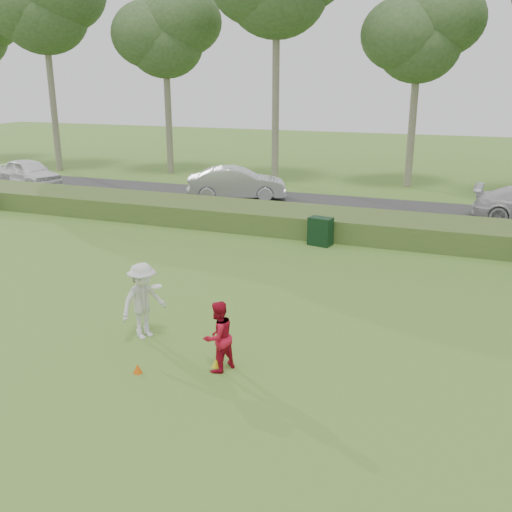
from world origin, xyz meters
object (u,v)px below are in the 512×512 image
at_px(player_white, 143,301).
at_px(car_left, 29,173).
at_px(cone_orange, 138,368).
at_px(player_red, 218,337).
at_px(cone_yellow, 216,363).
at_px(car_mid, 237,183).
at_px(utility_cabinet, 320,231).

xyz_separation_m(player_white, car_left, (-17.66, 15.76, -0.11)).
bearing_deg(car_left, cone_orange, -114.91).
height_order(player_red, cone_yellow, player_red).
xyz_separation_m(cone_yellow, car_mid, (-6.78, 17.37, 0.81)).
bearing_deg(cone_yellow, cone_orange, -149.86).
bearing_deg(player_red, car_left, -106.01).
relative_size(player_red, cone_orange, 7.25).
relative_size(player_red, car_mid, 0.31).
relative_size(player_white, cone_orange, 8.69).
relative_size(player_red, utility_cabinet, 1.47).
bearing_deg(utility_cabinet, car_mid, 144.13).
height_order(cone_orange, car_left, car_left).
xyz_separation_m(player_white, player_red, (2.45, -0.89, -0.16)).
distance_m(player_red, cone_orange, 1.93).
xyz_separation_m(player_white, car_mid, (-4.44, 16.57, -0.06)).
distance_m(player_red, car_left, 26.11).
distance_m(car_left, car_mid, 13.24).
height_order(cone_orange, utility_cabinet, utility_cabinet).
bearing_deg(cone_orange, utility_cabinet, 84.23).
relative_size(car_left, car_mid, 0.91).
xyz_separation_m(player_white, cone_orange, (0.83, -1.67, -0.87)).
bearing_deg(car_left, utility_cabinet, -88.72).
distance_m(cone_orange, car_left, 25.42).
bearing_deg(player_white, car_left, 70.71).
relative_size(cone_orange, car_mid, 0.04).
bearing_deg(player_white, car_mid, 37.46).
xyz_separation_m(cone_orange, car_left, (-18.49, 17.43, 0.75)).
bearing_deg(player_red, utility_cabinet, -153.84).
distance_m(player_white, cone_orange, 2.06).
distance_m(utility_cabinet, car_mid, 9.40).
height_order(player_red, utility_cabinet, player_red).
height_order(cone_yellow, car_mid, car_mid).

